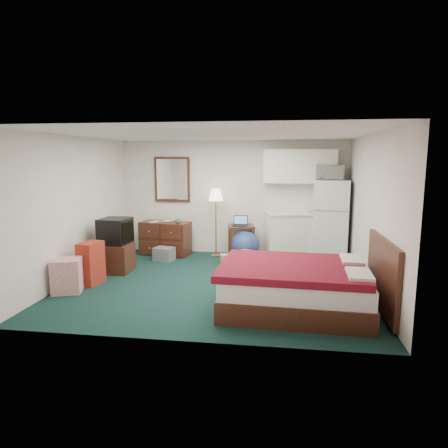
# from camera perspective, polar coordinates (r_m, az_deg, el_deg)

# --- Properties ---
(floor) EXTENTS (5.00, 4.50, 0.01)m
(floor) POSITION_cam_1_polar(r_m,az_deg,el_deg) (6.94, -1.14, -8.39)
(floor) COLOR black
(floor) RESTS_ON ground
(ceiling) EXTENTS (5.00, 4.50, 0.01)m
(ceiling) POSITION_cam_1_polar(r_m,az_deg,el_deg) (6.62, -1.21, 12.69)
(ceiling) COLOR beige
(ceiling) RESTS_ON walls
(walls) EXTENTS (5.01, 4.51, 2.50)m
(walls) POSITION_cam_1_polar(r_m,az_deg,el_deg) (6.66, -1.17, 1.90)
(walls) COLOR beige
(walls) RESTS_ON floor
(mirror) EXTENTS (0.80, 0.06, 1.00)m
(mirror) POSITION_cam_1_polar(r_m,az_deg,el_deg) (9.08, -7.39, 6.34)
(mirror) COLOR white
(mirror) RESTS_ON walls
(upper_cabinets) EXTENTS (1.50, 0.35, 0.70)m
(upper_cabinets) POSITION_cam_1_polar(r_m,az_deg,el_deg) (8.61, 10.76, 8.10)
(upper_cabinets) COLOR white
(upper_cabinets) RESTS_ON walls
(headboard) EXTENTS (0.06, 1.56, 1.00)m
(headboard) POSITION_cam_1_polar(r_m,az_deg,el_deg) (5.87, 21.68, -6.77)
(headboard) COLOR #350F0A
(headboard) RESTS_ON walls
(dresser) EXTENTS (1.15, 0.67, 0.73)m
(dresser) POSITION_cam_1_polar(r_m,az_deg,el_deg) (8.93, -8.36, -2.04)
(dresser) COLOR #350F0A
(dresser) RESTS_ON floor
(floor_lamp) EXTENTS (0.37, 0.37, 1.47)m
(floor_lamp) POSITION_cam_1_polar(r_m,az_deg,el_deg) (8.66, -1.16, 0.18)
(floor_lamp) COLOR gold
(floor_lamp) RESTS_ON floor
(desk) EXTENTS (0.63, 0.63, 0.69)m
(desk) POSITION_cam_1_polar(r_m,az_deg,el_deg) (8.67, 2.47, -2.43)
(desk) COLOR #350F0A
(desk) RESTS_ON floor
(exercise_ball) EXTENTS (0.62, 0.62, 0.60)m
(exercise_ball) POSITION_cam_1_polar(r_m,az_deg,el_deg) (8.48, 3.04, -3.00)
(exercise_ball) COLOR navy
(exercise_ball) RESTS_ON floor
(kitchen_counter) EXTENTS (0.99, 0.82, 0.95)m
(kitchen_counter) POSITION_cam_1_polar(r_m,az_deg,el_deg) (8.59, 9.09, -1.75)
(kitchen_counter) COLOR white
(kitchen_counter) RESTS_ON floor
(fridge) EXTENTS (0.81, 0.81, 1.68)m
(fridge) POSITION_cam_1_polar(r_m,az_deg,el_deg) (8.57, 15.14, 0.48)
(fridge) COLOR silver
(fridge) RESTS_ON floor
(bed) EXTENTS (2.07, 1.65, 0.64)m
(bed) POSITION_cam_1_polar(r_m,az_deg,el_deg) (5.77, 10.09, -8.89)
(bed) COLOR #5D091C
(bed) RESTS_ON floor
(tv_stand) EXTENTS (0.54, 0.59, 0.53)m
(tv_stand) POSITION_cam_1_polar(r_m,az_deg,el_deg) (7.80, -15.06, -4.68)
(tv_stand) COLOR #350F0A
(tv_stand) RESTS_ON floor
(suitcase) EXTENTS (0.34, 0.48, 0.72)m
(suitcase) POSITION_cam_1_polar(r_m,az_deg,el_deg) (7.15, -18.48, -5.33)
(suitcase) COLOR maroon
(suitcase) RESTS_ON floor
(retail_box) EXTENTS (0.54, 0.54, 0.54)m
(retail_box) POSITION_cam_1_polar(r_m,az_deg,el_deg) (6.89, -21.49, -6.84)
(retail_box) COLOR white
(retail_box) RESTS_ON floor
(file_bin) EXTENTS (0.46, 0.39, 0.28)m
(file_bin) POSITION_cam_1_polar(r_m,az_deg,el_deg) (8.46, -8.55, -4.26)
(file_bin) COLOR slate
(file_bin) RESTS_ON floor
(cardboard_box_a) EXTENTS (0.29, 0.26, 0.21)m
(cardboard_box_a) POSITION_cam_1_polar(r_m,az_deg,el_deg) (8.07, 0.37, -5.08)
(cardboard_box_a) COLOR #9B7B4C
(cardboard_box_a) RESTS_ON floor
(cardboard_box_b) EXTENTS (0.32, 0.35, 0.28)m
(cardboard_box_b) POSITION_cam_1_polar(r_m,az_deg,el_deg) (8.05, 3.01, -4.84)
(cardboard_box_b) COLOR #9B7B4C
(cardboard_box_b) RESTS_ON floor
(laptop) EXTENTS (0.32, 0.27, 0.21)m
(laptop) POSITION_cam_1_polar(r_m,az_deg,el_deg) (8.52, 2.28, 0.42)
(laptop) COLOR black
(laptop) RESTS_ON desk
(crt_tv) EXTENTS (0.56, 0.60, 0.48)m
(crt_tv) POSITION_cam_1_polar(r_m,az_deg,el_deg) (7.74, -15.27, -0.96)
(crt_tv) COLOR black
(crt_tv) RESTS_ON tv_stand
(microwave) EXTENTS (0.56, 0.34, 0.37)m
(microwave) POSITION_cam_1_polar(r_m,az_deg,el_deg) (8.52, 14.78, 7.39)
(microwave) COLOR silver
(microwave) RESTS_ON fridge
(book_a) EXTENTS (0.18, 0.07, 0.25)m
(book_a) POSITION_cam_1_polar(r_m,az_deg,el_deg) (8.88, -10.29, 1.06)
(book_a) COLOR #9B7B4C
(book_a) RESTS_ON dresser
(book_b) EXTENTS (0.17, 0.08, 0.24)m
(book_b) POSITION_cam_1_polar(r_m,az_deg,el_deg) (8.92, -8.56, 1.11)
(book_b) COLOR #9B7B4C
(book_b) RESTS_ON dresser
(mug) EXTENTS (0.14, 0.11, 0.13)m
(mug) POSITION_cam_1_polar(r_m,az_deg,el_deg) (8.62, -6.57, 0.51)
(mug) COLOR #43823E
(mug) RESTS_ON dresser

